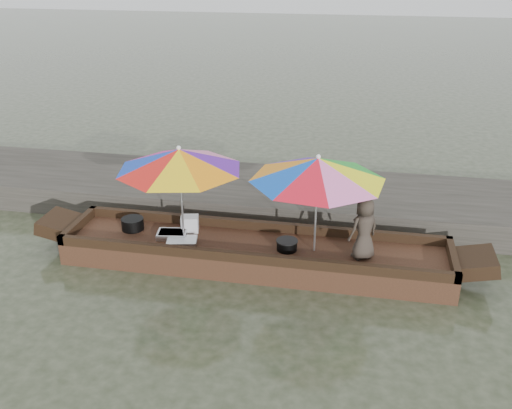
% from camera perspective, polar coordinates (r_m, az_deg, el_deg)
% --- Properties ---
extents(water, '(80.00, 80.00, 0.00)m').
position_cam_1_polar(water, '(9.10, -0.12, -6.02)').
color(water, '#2B331D').
rests_on(water, ground).
extents(dock, '(22.00, 2.20, 0.50)m').
position_cam_1_polar(dock, '(10.93, 2.11, 0.79)').
color(dock, '#2D2B26').
rests_on(dock, ground).
extents(boat_hull, '(6.04, 1.20, 0.35)m').
position_cam_1_polar(boat_hull, '(9.01, -0.12, -5.05)').
color(boat_hull, black).
rests_on(boat_hull, water).
extents(cooking_pot, '(0.37, 0.37, 0.19)m').
position_cam_1_polar(cooking_pot, '(9.60, -12.24, -1.90)').
color(cooking_pot, black).
rests_on(cooking_pot, boat_hull).
extents(tray_crayfish, '(0.51, 0.39, 0.09)m').
position_cam_1_polar(tray_crayfish, '(9.26, -8.39, -2.97)').
color(tray_crayfish, silver).
rests_on(tray_crayfish, boat_hull).
extents(tray_scallop, '(0.52, 0.41, 0.06)m').
position_cam_1_polar(tray_scallop, '(9.06, -7.41, -3.64)').
color(tray_scallop, silver).
rests_on(tray_scallop, boat_hull).
extents(charcoal_grill, '(0.31, 0.31, 0.15)m').
position_cam_1_polar(charcoal_grill, '(8.77, 3.11, -4.11)').
color(charcoal_grill, black).
rests_on(charcoal_grill, boat_hull).
extents(supply_bag, '(0.32, 0.28, 0.26)m').
position_cam_1_polar(supply_bag, '(9.38, -6.64, -1.91)').
color(supply_bag, silver).
rests_on(supply_bag, boat_hull).
extents(vendor, '(0.56, 0.53, 0.96)m').
position_cam_1_polar(vendor, '(8.50, 10.75, -2.39)').
color(vendor, '#362E26').
rests_on(vendor, boat_hull).
extents(umbrella_bow, '(2.26, 2.26, 1.55)m').
position_cam_1_polar(umbrella_bow, '(8.87, -7.48, 1.06)').
color(umbrella_bow, '#5914A5').
rests_on(umbrella_bow, boat_hull).
extents(umbrella_stern, '(2.45, 2.45, 1.55)m').
position_cam_1_polar(umbrella_stern, '(8.48, 6.04, 0.01)').
color(umbrella_stern, green).
rests_on(umbrella_stern, boat_hull).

